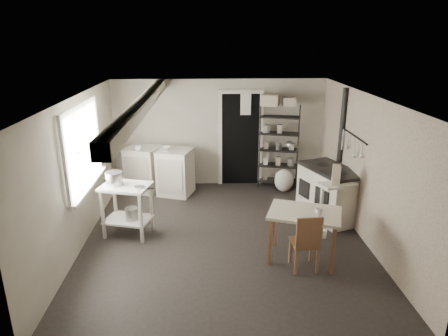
{
  "coord_description": "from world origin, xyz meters",
  "views": [
    {
      "loc": [
        -0.27,
        -5.87,
        3.18
      ],
      "look_at": [
        0.0,
        0.3,
        1.1
      ],
      "focal_mm": 32.0,
      "sensor_mm": 36.0,
      "label": 1
    }
  ],
  "objects_px": {
    "shelf_rack": "(279,144)",
    "flour_sack": "(284,181)",
    "work_table": "(303,236)",
    "base_cabinets": "(159,171)",
    "prep_table": "(128,212)",
    "stove": "(329,194)",
    "chair": "(305,238)",
    "stockpot": "(115,181)"
  },
  "relations": [
    {
      "from": "chair",
      "to": "flour_sack",
      "type": "distance_m",
      "value": 2.94
    },
    {
      "from": "stockpot",
      "to": "chair",
      "type": "xyz_separation_m",
      "value": [
        2.84,
        -1.17,
        -0.45
      ]
    },
    {
      "from": "prep_table",
      "to": "shelf_rack",
      "type": "distance_m",
      "value": 3.61
    },
    {
      "from": "work_table",
      "to": "base_cabinets",
      "type": "bearing_deg",
      "value": 130.77
    },
    {
      "from": "shelf_rack",
      "to": "prep_table",
      "type": "bearing_deg",
      "value": -129.85
    },
    {
      "from": "flour_sack",
      "to": "prep_table",
      "type": "bearing_deg",
      "value": -148.61
    },
    {
      "from": "prep_table",
      "to": "stove",
      "type": "xyz_separation_m",
      "value": [
        3.51,
        0.53,
        0.04
      ]
    },
    {
      "from": "prep_table",
      "to": "stockpot",
      "type": "bearing_deg",
      "value": 166.14
    },
    {
      "from": "base_cabinets",
      "to": "work_table",
      "type": "xyz_separation_m",
      "value": [
        2.39,
        -2.77,
        -0.08
      ]
    },
    {
      "from": "work_table",
      "to": "flour_sack",
      "type": "relative_size",
      "value": 2.08
    },
    {
      "from": "base_cabinets",
      "to": "stove",
      "type": "bearing_deg",
      "value": -4.97
    },
    {
      "from": "base_cabinets",
      "to": "shelf_rack",
      "type": "distance_m",
      "value": 2.6
    },
    {
      "from": "stove",
      "to": "base_cabinets",
      "type": "bearing_deg",
      "value": 136.61
    },
    {
      "from": "stockpot",
      "to": "chair",
      "type": "bearing_deg",
      "value": -22.44
    },
    {
      "from": "chair",
      "to": "flour_sack",
      "type": "relative_size",
      "value": 1.79
    },
    {
      "from": "stockpot",
      "to": "shelf_rack",
      "type": "height_order",
      "value": "shelf_rack"
    },
    {
      "from": "shelf_rack",
      "to": "flour_sack",
      "type": "distance_m",
      "value": 0.79
    },
    {
      "from": "prep_table",
      "to": "work_table",
      "type": "distance_m",
      "value": 2.85
    },
    {
      "from": "base_cabinets",
      "to": "prep_table",
      "type": "bearing_deg",
      "value": -81.65
    },
    {
      "from": "shelf_rack",
      "to": "stove",
      "type": "bearing_deg",
      "value": -54.45
    },
    {
      "from": "shelf_rack",
      "to": "chair",
      "type": "relative_size",
      "value": 2.04
    },
    {
      "from": "prep_table",
      "to": "chair",
      "type": "bearing_deg",
      "value": -22.97
    },
    {
      "from": "base_cabinets",
      "to": "flour_sack",
      "type": "bearing_deg",
      "value": 15.91
    },
    {
      "from": "prep_table",
      "to": "base_cabinets",
      "type": "xyz_separation_m",
      "value": [
        0.32,
        1.88,
        0.06
      ]
    },
    {
      "from": "flour_sack",
      "to": "chair",
      "type": "bearing_deg",
      "value": -95.2
    },
    {
      "from": "chair",
      "to": "prep_table",
      "type": "bearing_deg",
      "value": 154.24
    },
    {
      "from": "work_table",
      "to": "flour_sack",
      "type": "xyz_separation_m",
      "value": [
        0.23,
        2.68,
        -0.14
      ]
    },
    {
      "from": "base_cabinets",
      "to": "chair",
      "type": "distance_m",
      "value": 3.82
    },
    {
      "from": "base_cabinets",
      "to": "flour_sack",
      "type": "height_order",
      "value": "base_cabinets"
    },
    {
      "from": "prep_table",
      "to": "stockpot",
      "type": "xyz_separation_m",
      "value": [
        -0.18,
        0.04,
        0.54
      ]
    },
    {
      "from": "shelf_rack",
      "to": "flour_sack",
      "type": "relative_size",
      "value": 3.66
    },
    {
      "from": "prep_table",
      "to": "flour_sack",
      "type": "bearing_deg",
      "value": 31.39
    },
    {
      "from": "chair",
      "to": "work_table",
      "type": "bearing_deg",
      "value": 78.39
    },
    {
      "from": "prep_table",
      "to": "stockpot",
      "type": "relative_size",
      "value": 2.96
    },
    {
      "from": "work_table",
      "to": "chair",
      "type": "xyz_separation_m",
      "value": [
        -0.04,
        -0.24,
        0.1
      ]
    },
    {
      "from": "shelf_rack",
      "to": "flour_sack",
      "type": "bearing_deg",
      "value": -64.03
    },
    {
      "from": "chair",
      "to": "flour_sack",
      "type": "bearing_deg",
      "value": 82.01
    },
    {
      "from": "stove",
      "to": "flour_sack",
      "type": "height_order",
      "value": "stove"
    },
    {
      "from": "base_cabinets",
      "to": "stove",
      "type": "relative_size",
      "value": 1.22
    },
    {
      "from": "base_cabinets",
      "to": "stove",
      "type": "distance_m",
      "value": 3.47
    },
    {
      "from": "stockpot",
      "to": "chair",
      "type": "height_order",
      "value": "stockpot"
    },
    {
      "from": "stockpot",
      "to": "flour_sack",
      "type": "bearing_deg",
      "value": 29.31
    }
  ]
}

